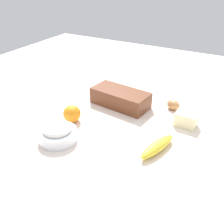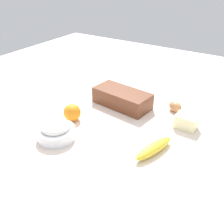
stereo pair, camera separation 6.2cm
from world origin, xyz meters
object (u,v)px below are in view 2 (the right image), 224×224
object	(u,v)px
loaf_pan	(122,98)
butter_block	(186,122)
egg_near_butter	(175,107)
banana	(154,148)
orange_fruit	(72,113)
flour_bowl	(56,131)

from	to	relation	value
loaf_pan	butter_block	distance (m)	0.33
loaf_pan	egg_near_butter	bearing A→B (deg)	26.71
butter_block	egg_near_butter	world-z (taller)	butter_block
egg_near_butter	banana	bearing A→B (deg)	-82.13
banana	butter_block	distance (m)	0.23
banana	orange_fruit	distance (m)	0.40
orange_fruit	egg_near_butter	xyz separation A→B (m)	(0.36, 0.32, -0.01)
orange_fruit	butter_block	xyz separation A→B (m)	(0.45, 0.21, -0.01)
butter_block	egg_near_butter	size ratio (longest dim) A/B	1.33
flour_bowl	orange_fruit	xyz separation A→B (m)	(-0.03, 0.14, 0.00)
flour_bowl	banana	world-z (taller)	flour_bowl
flour_bowl	orange_fruit	distance (m)	0.15
loaf_pan	orange_fruit	world-z (taller)	loaf_pan
egg_near_butter	loaf_pan	bearing A→B (deg)	-160.17
flour_bowl	egg_near_butter	size ratio (longest dim) A/B	2.24
orange_fruit	butter_block	size ratio (longest dim) A/B	0.85
loaf_pan	flour_bowl	size ratio (longest dim) A/B	1.93
loaf_pan	banana	xyz separation A→B (m)	(0.29, -0.25, -0.02)
flour_bowl	butter_block	bearing A→B (deg)	40.42
egg_near_butter	butter_block	bearing A→B (deg)	-51.22
orange_fruit	egg_near_butter	distance (m)	0.48
flour_bowl	orange_fruit	size ratio (longest dim) A/B	1.98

